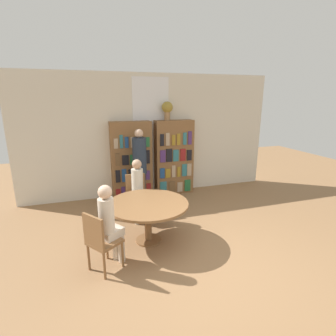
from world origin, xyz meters
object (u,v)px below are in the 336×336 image
at_px(bookshelf_right, 174,158).
at_px(librarian_standing, 140,159).
at_px(reading_table, 148,208).
at_px(chair_near_camera, 100,240).
at_px(bookshelf_left, 132,161).
at_px(chair_left_side, 136,194).
at_px(seated_reader_left, 138,187).
at_px(seated_reader_right, 110,221).
at_px(flower_vase, 167,109).

distance_m(bookshelf_right, librarian_standing, 1.12).
bearing_deg(reading_table, chair_near_camera, -144.10).
distance_m(bookshelf_left, bookshelf_right, 1.09).
xyz_separation_m(reading_table, chair_near_camera, (-0.83, -0.60, -0.11)).
bearing_deg(chair_left_side, librarian_standing, -108.41).
relative_size(reading_table, chair_left_side, 1.52).
bearing_deg(reading_table, bookshelf_right, 60.86).
bearing_deg(bookshelf_left, seated_reader_left, -95.04).
xyz_separation_m(chair_near_camera, seated_reader_right, (0.15, 0.11, 0.21)).
xyz_separation_m(reading_table, seated_reader_left, (0.00, 0.84, 0.09)).
bearing_deg(bookshelf_right, reading_table, -119.14).
xyz_separation_m(bookshelf_left, seated_reader_left, (-0.12, -1.33, -0.23)).
bearing_deg(seated_reader_right, reading_table, 90.00).
bearing_deg(seated_reader_left, bookshelf_right, -132.13).
xyz_separation_m(chair_near_camera, chair_left_side, (0.83, 1.63, 0.00)).
height_order(bookshelf_right, flower_vase, flower_vase).
height_order(flower_vase, reading_table, flower_vase).
distance_m(bookshelf_left, chair_near_camera, 2.96).
distance_m(bookshelf_right, seated_reader_right, 3.28).
relative_size(bookshelf_left, flower_vase, 4.20).
height_order(bookshelf_right, reading_table, bookshelf_right).
bearing_deg(bookshelf_left, reading_table, -93.14).
distance_m(reading_table, chair_left_side, 1.03).
bearing_deg(chair_left_side, bookshelf_right, -136.41).
bearing_deg(reading_table, seated_reader_right, -144.10).
relative_size(bookshelf_right, chair_near_camera, 2.09).
xyz_separation_m(bookshelf_right, chair_left_side, (-1.21, -1.15, -0.43)).
relative_size(reading_table, seated_reader_right, 1.08).
relative_size(bookshelf_left, chair_near_camera, 2.09).
distance_m(chair_left_side, seated_reader_right, 1.68).
bearing_deg(chair_near_camera, flower_vase, 110.23).
relative_size(bookshelf_left, librarian_standing, 1.07).
bearing_deg(chair_near_camera, bookshelf_right, 107.74).
relative_size(bookshelf_left, bookshelf_right, 1.00).
height_order(seated_reader_left, librarian_standing, librarian_standing).
height_order(bookshelf_right, seated_reader_left, bookshelf_right).
bearing_deg(reading_table, chair_left_side, 89.90).
height_order(bookshelf_right, librarian_standing, bookshelf_right).
height_order(chair_near_camera, chair_left_side, same).
bearing_deg(chair_near_camera, bookshelf_left, 125.20).
xyz_separation_m(bookshelf_right, chair_near_camera, (-2.04, -2.77, -0.43)).
bearing_deg(reading_table, librarian_standing, 82.56).
bearing_deg(flower_vase, chair_left_side, -131.87).
bearing_deg(seated_reader_right, flower_vase, 111.40).
height_order(bookshelf_right, chair_near_camera, bookshelf_right).
relative_size(reading_table, chair_near_camera, 1.52).
bearing_deg(chair_left_side, seated_reader_left, 90.00).
relative_size(bookshelf_left, seated_reader_right, 1.48).
distance_m(chair_left_side, seated_reader_left, 0.28).
distance_m(bookshelf_left, chair_left_side, 1.23).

